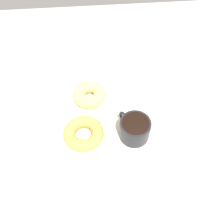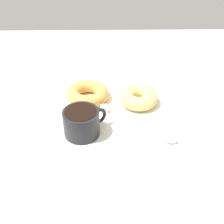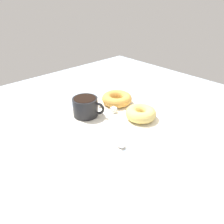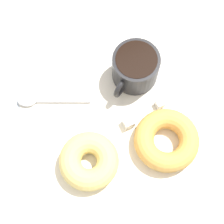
{
  "view_description": "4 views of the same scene",
  "coord_description": "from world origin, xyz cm",
  "px_view_note": "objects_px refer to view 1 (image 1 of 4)",
  "views": [
    {
      "loc": [
        -46.94,
        3.01,
        65.89
      ],
      "look_at": [
        -2.36,
        -0.89,
        2.3
      ],
      "focal_mm": 40.0,
      "sensor_mm": 36.0,
      "label": 1
    },
    {
      "loc": [
        -3.34,
        -66.57,
        51.92
      ],
      "look_at": [
        -2.36,
        -0.89,
        2.3
      ],
      "focal_mm": 50.0,
      "sensor_mm": 36.0,
      "label": 2
    },
    {
      "loc": [
        47.14,
        -46.9,
        40.62
      ],
      "look_at": [
        -2.36,
        -0.89,
        2.3
      ],
      "focal_mm": 35.0,
      "sensor_mm": 36.0,
      "label": 3
    },
    {
      "loc": [
        7.0,
        19.9,
        68.53
      ],
      "look_at": [
        -2.36,
        -0.89,
        2.3
      ],
      "focal_mm": 60.0,
      "sensor_mm": 36.0,
      "label": 4
    }
  ],
  "objects_px": {
    "coffee_cup": "(134,129)",
    "donut_far": "(84,133)",
    "donut_near_cup": "(89,95)",
    "sugar_cube_extra": "(108,141)",
    "sugar_cube": "(104,120)",
    "spoon": "(133,85)"
  },
  "relations": [
    {
      "from": "donut_far",
      "to": "sugar_cube",
      "type": "height_order",
      "value": "donut_far"
    },
    {
      "from": "donut_near_cup",
      "to": "spoon",
      "type": "xyz_separation_m",
      "value": [
        0.04,
        -0.15,
        -0.02
      ]
    },
    {
      "from": "donut_near_cup",
      "to": "sugar_cube_extra",
      "type": "relative_size",
      "value": 7.11
    },
    {
      "from": "donut_near_cup",
      "to": "sugar_cube",
      "type": "height_order",
      "value": "donut_near_cup"
    },
    {
      "from": "donut_far",
      "to": "spoon",
      "type": "xyz_separation_m",
      "value": [
        0.19,
        -0.18,
        -0.01
      ]
    },
    {
      "from": "coffee_cup",
      "to": "sugar_cube",
      "type": "bearing_deg",
      "value": 58.61
    },
    {
      "from": "sugar_cube",
      "to": "spoon",
      "type": "bearing_deg",
      "value": -38.67
    },
    {
      "from": "coffee_cup",
      "to": "donut_near_cup",
      "type": "distance_m",
      "value": 0.2
    },
    {
      "from": "donut_far",
      "to": "sugar_cube_extra",
      "type": "xyz_separation_m",
      "value": [
        -0.02,
        -0.07,
        -0.01
      ]
    },
    {
      "from": "coffee_cup",
      "to": "donut_far",
      "type": "xyz_separation_m",
      "value": [
        0.01,
        0.15,
        -0.02
      ]
    },
    {
      "from": "sugar_cube",
      "to": "donut_near_cup",
      "type": "bearing_deg",
      "value": 22.13
    },
    {
      "from": "spoon",
      "to": "sugar_cube",
      "type": "distance_m",
      "value": 0.18
    },
    {
      "from": "coffee_cup",
      "to": "sugar_cube",
      "type": "distance_m",
      "value": 0.11
    },
    {
      "from": "donut_near_cup",
      "to": "sugar_cube_extra",
      "type": "xyz_separation_m",
      "value": [
        -0.17,
        -0.05,
        -0.01
      ]
    },
    {
      "from": "coffee_cup",
      "to": "spoon",
      "type": "height_order",
      "value": "coffee_cup"
    },
    {
      "from": "coffee_cup",
      "to": "spoon",
      "type": "bearing_deg",
      "value": -7.6
    },
    {
      "from": "sugar_cube",
      "to": "donut_far",
      "type": "bearing_deg",
      "value": 127.16
    },
    {
      "from": "donut_far",
      "to": "sugar_cube",
      "type": "xyz_separation_m",
      "value": [
        0.05,
        -0.06,
        -0.01
      ]
    },
    {
      "from": "coffee_cup",
      "to": "spoon",
      "type": "distance_m",
      "value": 0.2
    },
    {
      "from": "donut_far",
      "to": "spoon",
      "type": "bearing_deg",
      "value": -42.92
    },
    {
      "from": "donut_far",
      "to": "spoon",
      "type": "distance_m",
      "value": 0.26
    },
    {
      "from": "coffee_cup",
      "to": "spoon",
      "type": "relative_size",
      "value": 0.81
    }
  ]
}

